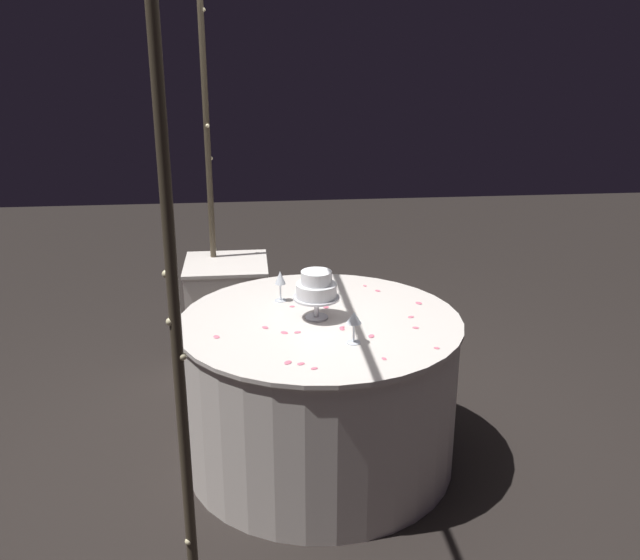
% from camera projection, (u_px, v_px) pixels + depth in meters
% --- Properties ---
extents(ground_plane, '(12.00, 12.00, 0.00)m').
position_uv_depth(ground_plane, '(320.00, 457.00, 3.54)').
color(ground_plane, black).
extents(decorative_arch, '(2.29, 0.06, 2.43)m').
position_uv_depth(decorative_arch, '(193.00, 144.00, 2.96)').
color(decorative_arch, '#473D2D').
rests_on(decorative_arch, ground).
extents(main_table, '(1.35, 1.35, 0.76)m').
position_uv_depth(main_table, '(320.00, 391.00, 3.41)').
color(main_table, silver).
rests_on(main_table, ground).
extents(side_table, '(0.50, 0.50, 0.75)m').
position_uv_depth(side_table, '(228.00, 319.00, 4.30)').
color(side_table, silver).
rests_on(side_table, ground).
extents(tiered_cake, '(0.22, 0.22, 0.23)m').
position_uv_depth(tiered_cake, '(316.00, 288.00, 3.25)').
color(tiered_cake, silver).
rests_on(tiered_cake, main_table).
extents(wine_glass_0, '(0.06, 0.06, 0.16)m').
position_uv_depth(wine_glass_0, '(280.00, 279.00, 3.48)').
color(wine_glass_0, silver).
rests_on(wine_glass_0, main_table).
extents(wine_glass_1, '(0.06, 0.06, 0.15)m').
position_uv_depth(wine_glass_1, '(310.00, 275.00, 3.56)').
color(wine_glass_1, silver).
rests_on(wine_glass_1, main_table).
extents(wine_glass_2, '(0.07, 0.07, 0.15)m').
position_uv_depth(wine_glass_2, '(354.00, 319.00, 2.99)').
color(wine_glass_2, silver).
rests_on(wine_glass_2, main_table).
extents(rose_petal_0, '(0.04, 0.04, 0.00)m').
position_uv_depth(rose_petal_0, '(265.00, 327.00, 3.19)').
color(rose_petal_0, '#EA6B84').
rests_on(rose_petal_0, main_table).
extents(rose_petal_1, '(0.05, 0.04, 0.00)m').
position_uv_depth(rose_petal_1, '(371.00, 336.00, 3.09)').
color(rose_petal_1, '#EA6B84').
rests_on(rose_petal_1, main_table).
extents(rose_petal_2, '(0.04, 0.04, 0.00)m').
position_uv_depth(rose_petal_2, '(378.00, 291.00, 3.65)').
color(rose_petal_2, '#EA6B84').
rests_on(rose_petal_2, main_table).
extents(rose_petal_3, '(0.03, 0.03, 0.00)m').
position_uv_depth(rose_petal_3, '(437.00, 348.00, 2.97)').
color(rose_petal_3, '#EA6B84').
rests_on(rose_petal_3, main_table).
extents(rose_petal_4, '(0.04, 0.04, 0.00)m').
position_uv_depth(rose_petal_4, '(216.00, 337.00, 3.09)').
color(rose_petal_4, '#EA6B84').
rests_on(rose_petal_4, main_table).
extents(rose_petal_5, '(0.03, 0.03, 0.00)m').
position_uv_depth(rose_petal_5, '(365.00, 286.00, 3.73)').
color(rose_petal_5, '#EA6B84').
rests_on(rose_petal_5, main_table).
extents(rose_petal_6, '(0.03, 0.03, 0.00)m').
position_uv_depth(rose_petal_6, '(342.00, 327.00, 3.19)').
color(rose_petal_6, '#EA6B84').
rests_on(rose_petal_6, main_table).
extents(rose_petal_7, '(0.04, 0.03, 0.00)m').
position_uv_depth(rose_petal_7, '(342.00, 329.00, 3.17)').
color(rose_petal_7, '#EA6B84').
rests_on(rose_petal_7, main_table).
extents(rose_petal_8, '(0.05, 0.04, 0.00)m').
position_uv_depth(rose_petal_8, '(288.00, 362.00, 2.84)').
color(rose_petal_8, '#EA6B84').
rests_on(rose_petal_8, main_table).
extents(rose_petal_9, '(0.03, 0.04, 0.00)m').
position_uv_depth(rose_petal_9, '(301.00, 364.00, 2.83)').
color(rose_petal_9, '#EA6B84').
rests_on(rose_petal_9, main_table).
extents(rose_petal_10, '(0.05, 0.04, 0.00)m').
position_uv_depth(rose_petal_10, '(419.00, 303.00, 3.48)').
color(rose_petal_10, '#EA6B84').
rests_on(rose_petal_10, main_table).
extents(rose_petal_11, '(0.03, 0.03, 0.00)m').
position_uv_depth(rose_petal_11, '(314.00, 368.00, 2.79)').
color(rose_petal_11, '#EA6B84').
rests_on(rose_petal_11, main_table).
extents(rose_petal_12, '(0.04, 0.03, 0.00)m').
position_uv_depth(rose_petal_12, '(326.00, 307.00, 3.43)').
color(rose_petal_12, '#EA6B84').
rests_on(rose_petal_12, main_table).
extents(rose_petal_13, '(0.03, 0.04, 0.00)m').
position_uv_depth(rose_petal_13, '(297.00, 332.00, 3.14)').
color(rose_petal_13, '#EA6B84').
rests_on(rose_petal_13, main_table).
extents(rose_petal_14, '(0.02, 0.03, 0.00)m').
position_uv_depth(rose_petal_14, '(292.00, 306.00, 3.44)').
color(rose_petal_14, '#EA6B84').
rests_on(rose_petal_14, main_table).
extents(rose_petal_15, '(0.03, 0.04, 0.00)m').
position_uv_depth(rose_petal_15, '(411.00, 317.00, 3.31)').
color(rose_petal_15, '#EA6B84').
rests_on(rose_petal_15, main_table).
extents(rose_petal_16, '(0.03, 0.04, 0.00)m').
position_uv_depth(rose_petal_16, '(416.00, 328.00, 3.18)').
color(rose_petal_16, '#EA6B84').
rests_on(rose_petal_16, main_table).
extents(rose_petal_17, '(0.05, 0.05, 0.00)m').
position_uv_depth(rose_petal_17, '(284.00, 333.00, 3.13)').
color(rose_petal_17, '#EA6B84').
rests_on(rose_petal_17, main_table).
extents(rose_petal_18, '(0.04, 0.04, 0.00)m').
position_uv_depth(rose_petal_18, '(354.00, 320.00, 3.27)').
color(rose_petal_18, '#EA6B84').
rests_on(rose_petal_18, main_table).
extents(rose_petal_19, '(0.03, 0.03, 0.00)m').
position_uv_depth(rose_petal_19, '(384.00, 359.00, 2.87)').
color(rose_petal_19, '#EA6B84').
rests_on(rose_petal_19, main_table).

